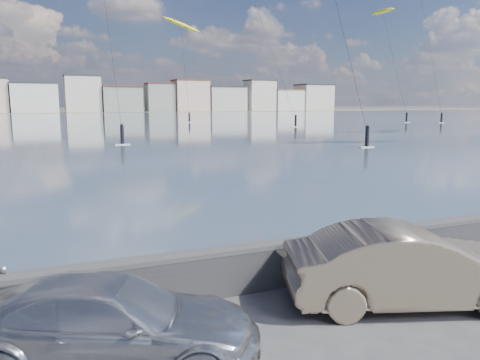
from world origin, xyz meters
The scene contains 9 objects.
ground centered at (0.00, 0.00, 0.00)m, with size 700.00×700.00×0.00m, color #333335.
bay_water centered at (0.00, 91.50, 0.01)m, with size 500.00×177.00×0.00m, color #2E414F.
far_shore_strip centered at (0.00, 200.00, 0.01)m, with size 500.00×60.00×0.00m, color #4C473D.
seawall centered at (0.00, 2.70, 0.58)m, with size 400.00×0.36×1.08m.
far_buildings centered at (1.31, 186.00, 6.03)m, with size 240.79×13.26×14.60m.
car_silver centered at (-2.42, 0.95, 0.67)m, with size 1.88×4.62×1.34m, color #A9AAAF.
car_champagne centered at (3.32, 0.86, 0.80)m, with size 1.68×4.83×1.59m, color tan.
kitesurfer_7 centered at (24.24, 92.24, 19.66)m, with size 8.25×12.74×22.07m.
kitesurfer_11 centered at (61.52, 74.22, 21.69)m, with size 3.71×12.14×22.86m.
Camera 1 is at (-3.17, -6.05, 4.02)m, focal length 35.00 mm.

